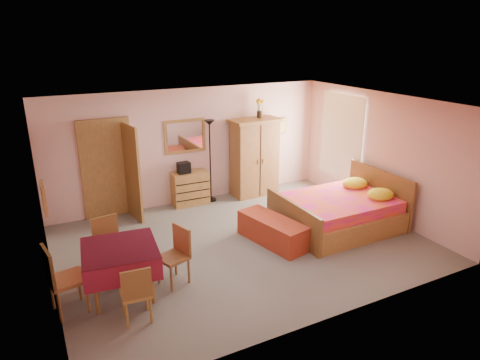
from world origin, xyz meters
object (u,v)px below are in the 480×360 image
bed (338,203)px  chair_west (67,279)px  sunflower_vase (260,108)px  floor_lamp (210,161)px  chest_of_drawers (190,188)px  bench (272,231)px  chair_south (136,292)px  chair_east (173,257)px  stereo (184,168)px  wardrobe (255,157)px  dining_table (122,271)px  chair_north (111,247)px  wall_mirror (185,136)px

bed → chair_west: (-5.12, -0.46, -0.01)m
sunflower_vase → floor_lamp: bearing=179.4°
sunflower_vase → chest_of_drawers: bearing=179.1°
bench → chair_south: 3.04m
sunflower_vase → bed: bearing=-80.7°
chest_of_drawers → chair_east: size_ratio=0.89×
bench → bed: bearing=-1.1°
sunflower_vase → bench: 3.25m
stereo → wardrobe: 1.75m
chest_of_drawers → sunflower_vase: bearing=1.3°
stereo → wardrobe: size_ratio=0.15×
wardrobe → dining_table: wardrobe is taller
stereo → chair_north: bearing=-133.0°
wardrobe → sunflower_vase: bearing=22.8°
floor_lamp → bench: (0.18, -2.47, -0.71)m
bed → chair_north: size_ratio=2.41×
chair_north → dining_table: bearing=83.1°
wall_mirror → sunflower_vase: bearing=-7.7°
wall_mirror → chair_south: (-2.15, -3.80, -1.12)m
bed → bench: bearing=179.0°
wall_mirror → chair_east: size_ratio=1.05×
stereo → sunflower_vase: sunflower_vase is taller
stereo → chair_north: size_ratio=0.29×
chair_south → chair_east: bearing=45.7°
wardrobe → bench: 2.65m
chair_west → chair_north: bearing=125.7°
stereo → chair_east: size_ratio=0.30×
chair_south → sunflower_vase: bearing=47.3°
sunflower_vase → chair_west: 5.77m
stereo → wall_mirror: bearing=57.5°
chest_of_drawers → chair_south: (-2.15, -3.59, 0.05)m
wall_mirror → floor_lamp: wall_mirror is taller
stereo → bed: (2.31, -2.51, -0.37)m
bed → chair_east: bearing=-172.8°
chair_south → chair_north: chair_north is taller
wall_mirror → chair_north: bearing=-132.3°
chest_of_drawers → wardrobe: size_ratio=0.44×
stereo → sunflower_vase: bearing=-0.6°
wall_mirror → bench: size_ratio=0.67×
sunflower_vase → chair_west: (-4.71, -2.94, -1.56)m
bed → dining_table: 4.38m
sunflower_vase → chair_north: bearing=-151.0°
wardrobe → chair_north: 4.39m
chest_of_drawers → bed: bed is taller
chair_south → wall_mirror: bearing=65.5°
chest_of_drawers → bed: size_ratio=0.36×
floor_lamp → dining_table: floor_lamp is taller
dining_table → chair_west: bearing=-174.1°
floor_lamp → chair_east: size_ratio=2.09×
stereo → chair_west: size_ratio=0.26×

